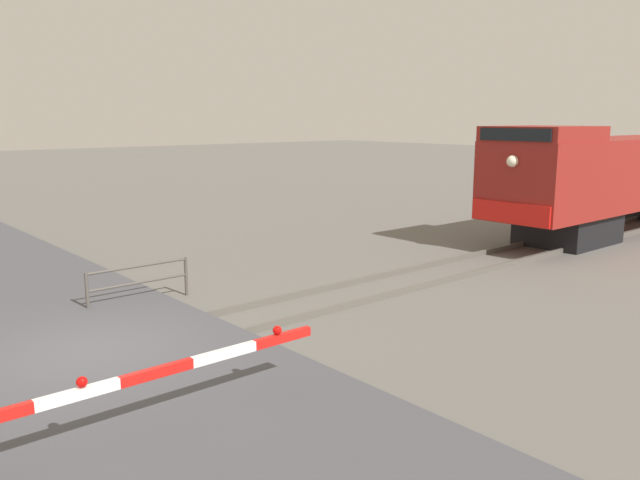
# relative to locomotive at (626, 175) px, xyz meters

# --- Properties ---
(ground_plane) EXTENTS (160.00, 160.00, 0.00)m
(ground_plane) POSITION_rel_locomotive_xyz_m (0.00, -20.70, -2.12)
(ground_plane) COLOR #605E59
(rail_track_left) EXTENTS (0.08, 80.00, 0.15)m
(rail_track_left) POSITION_rel_locomotive_xyz_m (-0.72, -20.70, -2.04)
(rail_track_left) COLOR #59544C
(rail_track_left) RESTS_ON ground_plane
(rail_track_right) EXTENTS (0.08, 80.00, 0.15)m
(rail_track_right) POSITION_rel_locomotive_xyz_m (0.72, -20.70, -2.04)
(rail_track_right) COLOR #59544C
(rail_track_right) RESTS_ON ground_plane
(road_surface) EXTENTS (36.00, 5.45, 0.16)m
(road_surface) POSITION_rel_locomotive_xyz_m (0.00, -20.70, -2.04)
(road_surface) COLOR #47474C
(road_surface) RESTS_ON ground_plane
(locomotive) EXTENTS (2.83, 15.99, 4.00)m
(locomotive) POSITION_rel_locomotive_xyz_m (0.00, 0.00, 0.00)
(locomotive) COLOR black
(locomotive) RESTS_ON ground_plane
(guard_railing) EXTENTS (0.08, 2.50, 0.95)m
(guard_railing) POSITION_rel_locomotive_xyz_m (-2.65, -18.56, -1.50)
(guard_railing) COLOR #4C4742
(guard_railing) RESTS_ON ground_plane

